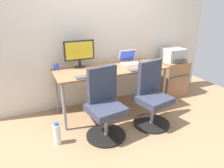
{
  "coord_description": "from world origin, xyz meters",
  "views": [
    {
      "loc": [
        -1.25,
        -2.86,
        1.68
      ],
      "look_at": [
        0.0,
        -0.05,
        0.49
      ],
      "focal_mm": 32.69,
      "sensor_mm": 36.0,
      "label": 1
    }
  ],
  "objects_px": {
    "printer": "(173,55)",
    "coffee_mug": "(56,67)",
    "office_chair_left": "(105,106)",
    "water_bottle_on_floor": "(57,134)",
    "desktop_monitor": "(79,52)",
    "open_laptop": "(130,60)",
    "side_cabinet": "(171,78)",
    "office_chair_right": "(151,97)"
  },
  "relations": [
    {
      "from": "office_chair_left",
      "to": "open_laptop",
      "type": "height_order",
      "value": "open_laptop"
    },
    {
      "from": "open_laptop",
      "to": "side_cabinet",
      "type": "bearing_deg",
      "value": 1.56
    },
    {
      "from": "office_chair_right",
      "to": "desktop_monitor",
      "type": "relative_size",
      "value": 1.96
    },
    {
      "from": "printer",
      "to": "side_cabinet",
      "type": "bearing_deg",
      "value": 90.0
    },
    {
      "from": "water_bottle_on_floor",
      "to": "office_chair_right",
      "type": "bearing_deg",
      "value": -1.78
    },
    {
      "from": "office_chair_right",
      "to": "open_laptop",
      "type": "distance_m",
      "value": 0.82
    },
    {
      "from": "desktop_monitor",
      "to": "side_cabinet",
      "type": "bearing_deg",
      "value": -2.46
    },
    {
      "from": "printer",
      "to": "open_laptop",
      "type": "bearing_deg",
      "value": -178.5
    },
    {
      "from": "open_laptop",
      "to": "coffee_mug",
      "type": "xyz_separation_m",
      "value": [
        -1.21,
        0.13,
        -0.01
      ]
    },
    {
      "from": "water_bottle_on_floor",
      "to": "printer",
      "type": "bearing_deg",
      "value": 16.86
    },
    {
      "from": "office_chair_left",
      "to": "coffee_mug",
      "type": "relative_size",
      "value": 10.22
    },
    {
      "from": "office_chair_left",
      "to": "printer",
      "type": "xyz_separation_m",
      "value": [
        1.72,
        0.76,
        0.38
      ]
    },
    {
      "from": "open_laptop",
      "to": "printer",
      "type": "bearing_deg",
      "value": 1.5
    },
    {
      "from": "side_cabinet",
      "to": "open_laptop",
      "type": "distance_m",
      "value": 1.06
    },
    {
      "from": "water_bottle_on_floor",
      "to": "coffee_mug",
      "type": "distance_m",
      "value": 1.06
    },
    {
      "from": "desktop_monitor",
      "to": "open_laptop",
      "type": "height_order",
      "value": "desktop_monitor"
    },
    {
      "from": "office_chair_right",
      "to": "side_cabinet",
      "type": "height_order",
      "value": "office_chair_right"
    },
    {
      "from": "coffee_mug",
      "to": "water_bottle_on_floor",
      "type": "bearing_deg",
      "value": -103.1
    },
    {
      "from": "office_chair_right",
      "to": "printer",
      "type": "height_order",
      "value": "office_chair_right"
    },
    {
      "from": "side_cabinet",
      "to": "desktop_monitor",
      "type": "xyz_separation_m",
      "value": [
        -1.8,
        0.08,
        0.66
      ]
    },
    {
      "from": "printer",
      "to": "coffee_mug",
      "type": "relative_size",
      "value": 4.35
    },
    {
      "from": "office_chair_left",
      "to": "coffee_mug",
      "type": "bearing_deg",
      "value": 117.67
    },
    {
      "from": "water_bottle_on_floor",
      "to": "desktop_monitor",
      "type": "bearing_deg",
      "value": 54.8
    },
    {
      "from": "open_laptop",
      "to": "office_chair_left",
      "type": "bearing_deg",
      "value": -136.06
    },
    {
      "from": "printer",
      "to": "open_laptop",
      "type": "xyz_separation_m",
      "value": [
        -0.96,
        -0.03,
        0.0
      ]
    },
    {
      "from": "office_chair_left",
      "to": "side_cabinet",
      "type": "relative_size",
      "value": 1.38
    },
    {
      "from": "desktop_monitor",
      "to": "coffee_mug",
      "type": "relative_size",
      "value": 5.22
    },
    {
      "from": "side_cabinet",
      "to": "coffee_mug",
      "type": "bearing_deg",
      "value": 177.3
    },
    {
      "from": "water_bottle_on_floor",
      "to": "coffee_mug",
      "type": "bearing_deg",
      "value": 76.9
    },
    {
      "from": "printer",
      "to": "water_bottle_on_floor",
      "type": "xyz_separation_m",
      "value": [
        -2.36,
        -0.71,
        -0.65
      ]
    },
    {
      "from": "printer",
      "to": "coffee_mug",
      "type": "height_order",
      "value": "printer"
    },
    {
      "from": "office_chair_left",
      "to": "coffee_mug",
      "type": "distance_m",
      "value": 1.04
    },
    {
      "from": "side_cabinet",
      "to": "coffee_mug",
      "type": "relative_size",
      "value": 7.38
    },
    {
      "from": "office_chair_right",
      "to": "open_laptop",
      "type": "height_order",
      "value": "open_laptop"
    },
    {
      "from": "side_cabinet",
      "to": "open_laptop",
      "type": "bearing_deg",
      "value": -178.44
    },
    {
      "from": "water_bottle_on_floor",
      "to": "desktop_monitor",
      "type": "xyz_separation_m",
      "value": [
        0.56,
        0.79,
        0.85
      ]
    },
    {
      "from": "office_chair_left",
      "to": "office_chair_right",
      "type": "distance_m",
      "value": 0.74
    },
    {
      "from": "water_bottle_on_floor",
      "to": "office_chair_left",
      "type": "bearing_deg",
      "value": -3.77
    },
    {
      "from": "coffee_mug",
      "to": "office_chair_left",
      "type": "bearing_deg",
      "value": -62.33
    },
    {
      "from": "side_cabinet",
      "to": "desktop_monitor",
      "type": "height_order",
      "value": "desktop_monitor"
    },
    {
      "from": "water_bottle_on_floor",
      "to": "coffee_mug",
      "type": "relative_size",
      "value": 3.37
    },
    {
      "from": "side_cabinet",
      "to": "desktop_monitor",
      "type": "bearing_deg",
      "value": 177.54
    }
  ]
}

